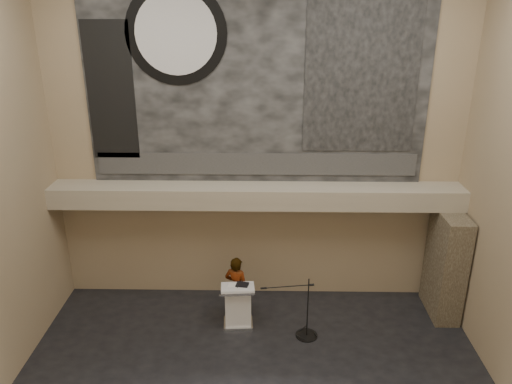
{
  "coord_description": "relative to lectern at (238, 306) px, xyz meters",
  "views": [
    {
      "loc": [
        0.2,
        -7.66,
        7.45
      ],
      "look_at": [
        0.0,
        3.2,
        3.2
      ],
      "focal_mm": 35.0,
      "sensor_mm": 36.0,
      "label": 1
    }
  ],
  "objects": [
    {
      "name": "banner",
      "position": [
        0.42,
        1.5,
        5.15
      ],
      "size": [
        8.0,
        0.05,
        5.0
      ],
      "primitive_type": "cube",
      "color": "black",
      "rests_on": "wall_back"
    },
    {
      "name": "sprinkler_left",
      "position": [
        -1.18,
        1.08,
        2.12
      ],
      "size": [
        0.04,
        0.04,
        0.06
      ],
      "primitive_type": "cylinder",
      "color": "#B2893D",
      "rests_on": "soffit"
    },
    {
      "name": "banner_text_strip",
      "position": [
        0.42,
        1.46,
        3.1
      ],
      "size": [
        7.76,
        0.02,
        0.55
      ],
      "primitive_type": "cube",
      "color": "#2D2D2D",
      "rests_on": "banner"
    },
    {
      "name": "papers",
      "position": [
        -0.13,
        -0.02,
        0.55
      ],
      "size": [
        0.23,
        0.31,
        0.0
      ],
      "primitive_type": "cube",
      "rotation": [
        0.0,
        0.0,
        -0.09
      ],
      "color": "silver",
      "rests_on": "lectern"
    },
    {
      "name": "soffit",
      "position": [
        0.42,
        1.13,
        2.4
      ],
      "size": [
        10.0,
        0.8,
        0.5
      ],
      "primitive_type": "cube",
      "color": "gray",
      "rests_on": "wall_back"
    },
    {
      "name": "banner_building_print",
      "position": [
        2.82,
        1.46,
        5.25
      ],
      "size": [
        2.6,
        0.02,
        3.6
      ],
      "primitive_type": "cube",
      "color": "black",
      "rests_on": "banner"
    },
    {
      "name": "binder",
      "position": [
        0.11,
        0.03,
        0.56
      ],
      "size": [
        0.32,
        0.28,
        0.04
      ],
      "primitive_type": "cube",
      "rotation": [
        0.0,
        0.0,
        -0.18
      ],
      "color": "black",
      "rests_on": "lectern"
    },
    {
      "name": "sprinkler_right",
      "position": [
        2.32,
        1.08,
        2.12
      ],
      "size": [
        0.04,
        0.04,
        0.06
      ],
      "primitive_type": "cylinder",
      "color": "#B2893D",
      "rests_on": "soffit"
    },
    {
      "name": "stone_pier",
      "position": [
        5.07,
        0.68,
        0.8
      ],
      "size": [
        0.6,
        1.4,
        2.7
      ],
      "primitive_type": "cube",
      "color": "#3F3527",
      "rests_on": "floor"
    },
    {
      "name": "wall_front",
      "position": [
        0.42,
        -6.47,
        3.7
      ],
      "size": [
        10.0,
        0.02,
        8.5
      ],
      "primitive_type": "cube",
      "color": "#907B5B",
      "rests_on": "floor"
    },
    {
      "name": "banner_clock_rim",
      "position": [
        -1.38,
        1.46,
        6.15
      ],
      "size": [
        2.3,
        0.02,
        2.3
      ],
      "primitive_type": "cylinder",
      "rotation": [
        1.57,
        0.0,
        0.0
      ],
      "color": "black",
      "rests_on": "banner"
    },
    {
      "name": "mic_stand",
      "position": [
        1.6,
        -0.39,
        -0.34
      ],
      "size": [
        1.34,
        0.52,
        1.54
      ],
      "rotation": [
        0.0,
        0.0,
        0.15
      ],
      "color": "black",
      "rests_on": "floor"
    },
    {
      "name": "speaker_person",
      "position": [
        -0.05,
        0.37,
        0.27
      ],
      "size": [
        0.7,
        0.58,
        1.65
      ],
      "primitive_type": "imported",
      "rotation": [
        0.0,
        0.0,
        2.79
      ],
      "color": "beige",
      "rests_on": "floor"
    },
    {
      "name": "banner_clock_face",
      "position": [
        -1.38,
        1.44,
        6.15
      ],
      "size": [
        1.84,
        0.02,
        1.84
      ],
      "primitive_type": "cylinder",
      "rotation": [
        1.57,
        0.0,
        0.0
      ],
      "color": "silver",
      "rests_on": "banner"
    },
    {
      "name": "wall_back",
      "position": [
        0.42,
        1.53,
        3.7
      ],
      "size": [
        10.0,
        0.02,
        8.5
      ],
      "primitive_type": "cube",
      "color": "#907B5B",
      "rests_on": "floor"
    },
    {
      "name": "lectern",
      "position": [
        0.0,
        0.0,
        0.0
      ],
      "size": [
        0.82,
        0.61,
        1.14
      ],
      "rotation": [
        0.0,
        0.0,
        0.07
      ],
      "color": "silver",
      "rests_on": "floor"
    },
    {
      "name": "banner_brick_print",
      "position": [
        -2.98,
        1.46,
        4.85
      ],
      "size": [
        1.1,
        0.02,
        3.2
      ],
      "primitive_type": "cube",
      "color": "black",
      "rests_on": "banner"
    }
  ]
}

